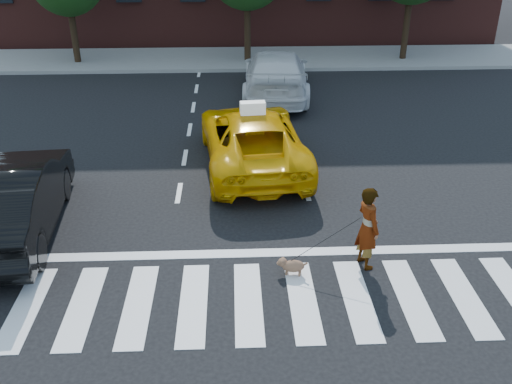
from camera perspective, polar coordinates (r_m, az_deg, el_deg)
The scene contains 10 objects.
ground at distance 10.59m, azimuth -0.77°, elevation -10.94°, with size 120.00×120.00×0.00m, color black.
crosswalk at distance 10.58m, azimuth -0.77°, elevation -10.92°, with size 13.00×2.40×0.01m, color silver.
stop_line at distance 11.88m, azimuth -1.01°, elevation -6.15°, with size 12.00×0.30×0.01m, color silver.
sidewalk_far at distance 26.62m, azimuth -1.98°, elevation 13.18°, with size 30.00×4.00×0.15m, color slate.
taxi at distance 15.49m, azimuth -0.35°, elevation 5.38°, with size 2.56×5.56×1.55m, color #DE9D04.
black_sedan at distance 13.29m, azimuth -23.28°, elevation -0.58°, with size 1.77×5.09×1.68m, color black.
white_suv at distance 21.36m, azimuth 2.01°, elevation 11.73°, with size 2.33×5.74×1.66m, color silver.
woman at distance 11.30m, azimuth 11.10°, elevation -3.52°, with size 0.63×0.41×1.72m, color #999999.
dog at distance 11.19m, azimuth 3.53°, elevation -7.34°, with size 0.61×0.32×0.35m.
taxi_sign at distance 14.98m, azimuth -0.34°, elevation 8.41°, with size 0.65×0.28×0.32m, color white.
Camera 1 is at (-0.22, -8.32, 6.55)m, focal length 40.00 mm.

